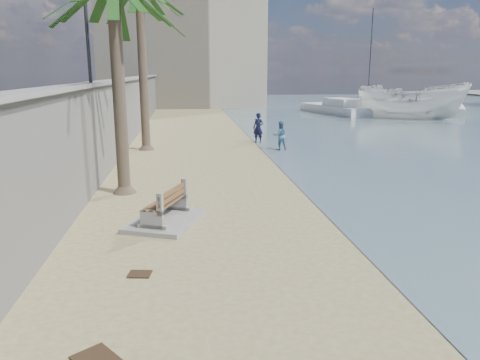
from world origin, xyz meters
TOP-DOWN VIEW (x-y plane):
  - seawall at (-5.20, 20.00)m, footprint 0.45×70.00m
  - wall_cap at (-5.20, 20.00)m, footprint 0.80×70.00m
  - end_building at (-2.00, 52.00)m, footprint 18.00×12.00m
  - bench_far at (-2.49, 7.25)m, footprint 2.29×2.70m
  - person_a at (2.22, 21.32)m, footprint 0.85×0.79m
  - person_b at (2.96, 18.69)m, footprint 0.83×0.66m
  - boat_cruiser at (17.31, 33.43)m, footprint 4.68×4.64m
  - yacht_near at (23.52, 38.92)m, footprint 8.51×11.77m
  - yacht_far at (12.42, 38.92)m, footprint 4.78×9.54m
  - sailboat_west at (20.73, 51.74)m, footprint 7.50×5.50m
  - debris_b at (-3.24, 1.14)m, footprint 0.81×0.83m
  - debris_d at (-2.89, 3.99)m, footprint 0.50×0.42m

SIDE VIEW (x-z plane):
  - debris_b at x=-3.24m, z-range 0.00..0.03m
  - debris_d at x=-2.89m, z-range 0.00..0.03m
  - sailboat_west at x=20.73m, z-range -5.36..6.03m
  - yacht_near at x=23.52m, z-range -0.40..1.10m
  - yacht_far at x=12.42m, z-range -0.40..1.10m
  - bench_far at x=-2.49m, z-range -0.06..0.90m
  - person_b at x=2.96m, z-range 0.00..1.65m
  - person_a at x=2.22m, z-range 0.00..1.94m
  - boat_cruiser at x=17.31m, z-range -0.40..3.61m
  - seawall at x=-5.20m, z-range 0.00..3.50m
  - wall_cap at x=-5.20m, z-range 3.49..3.61m
  - end_building at x=-2.00m, z-range 0.00..14.00m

